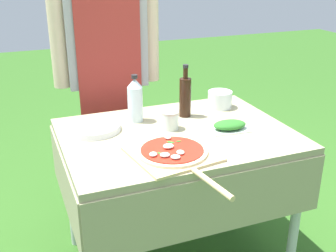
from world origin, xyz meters
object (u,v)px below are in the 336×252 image
object	(u,v)px
herb_container	(230,126)
mixing_tub	(220,99)
pizza_on_peel	(174,153)
water_bottle	(135,100)
prep_table	(177,151)
person_cook	(107,59)
oil_bottle	(185,96)
sauce_jar	(170,121)
plate_stack	(93,127)

from	to	relation	value
herb_container	mixing_tub	bearing A→B (deg)	70.58
pizza_on_peel	water_bottle	distance (m)	0.47
prep_table	pizza_on_peel	size ratio (longest dim) A/B	1.84
person_cook	water_bottle	world-z (taller)	person_cook
oil_bottle	water_bottle	size ratio (longest dim) A/B	1.14
pizza_on_peel	sauce_jar	bearing A→B (deg)	62.22
water_bottle	herb_container	distance (m)	0.50
pizza_on_peel	plate_stack	distance (m)	0.49
prep_table	plate_stack	size ratio (longest dim) A/B	4.11
herb_container	pizza_on_peel	bearing A→B (deg)	-154.94
pizza_on_peel	oil_bottle	xyz separation A→B (m)	(0.24, 0.43, 0.10)
plate_stack	sauce_jar	xyz separation A→B (m)	(0.36, -0.12, 0.03)
person_cook	oil_bottle	world-z (taller)	person_cook
prep_table	sauce_jar	bearing A→B (deg)	104.37
oil_bottle	sauce_jar	world-z (taller)	oil_bottle
water_bottle	herb_container	size ratio (longest dim) A/B	1.20
prep_table	herb_container	world-z (taller)	herb_container
water_bottle	sauce_jar	size ratio (longest dim) A/B	2.71
pizza_on_peel	mixing_tub	world-z (taller)	mixing_tub
herb_container	plate_stack	world-z (taller)	herb_container
herb_container	prep_table	bearing A→B (deg)	165.27
pizza_on_peel	mixing_tub	xyz separation A→B (m)	(0.48, 0.49, 0.03)
prep_table	herb_container	size ratio (longest dim) A/B	5.44
mixing_tub	sauce_jar	bearing A→B (deg)	-152.95
oil_bottle	herb_container	size ratio (longest dim) A/B	1.37
person_cook	water_bottle	distance (m)	0.47
person_cook	sauce_jar	bearing A→B (deg)	109.45
person_cook	pizza_on_peel	distance (m)	0.94
person_cook	pizza_on_peel	bearing A→B (deg)	98.87
sauce_jar	herb_container	bearing A→B (deg)	-24.15
prep_table	mixing_tub	distance (m)	0.46
pizza_on_peel	water_bottle	xyz separation A→B (m)	(-0.03, 0.46, 0.10)
herb_container	sauce_jar	bearing A→B (deg)	155.85
oil_bottle	mixing_tub	world-z (taller)	oil_bottle
plate_stack	person_cook	bearing A→B (deg)	67.80
pizza_on_peel	mixing_tub	bearing A→B (deg)	36.63
herb_container	mixing_tub	distance (m)	0.33
water_bottle	person_cook	bearing A→B (deg)	93.66
pizza_on_peel	herb_container	xyz separation A→B (m)	(0.37, 0.17, 0.01)
person_cook	herb_container	distance (m)	0.88
prep_table	pizza_on_peel	xyz separation A→B (m)	(-0.11, -0.24, 0.12)
water_bottle	mixing_tub	size ratio (longest dim) A/B	1.81
prep_table	oil_bottle	bearing A→B (deg)	56.58
prep_table	herb_container	xyz separation A→B (m)	(0.25, -0.07, 0.12)
water_bottle	sauce_jar	xyz separation A→B (m)	(0.13, -0.17, -0.08)
person_cook	sauce_jar	distance (m)	0.67
herb_container	mixing_tub	world-z (taller)	mixing_tub
water_bottle	plate_stack	xyz separation A→B (m)	(-0.23, -0.05, -0.10)
oil_bottle	herb_container	bearing A→B (deg)	-63.68
water_bottle	plate_stack	size ratio (longest dim) A/B	0.91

